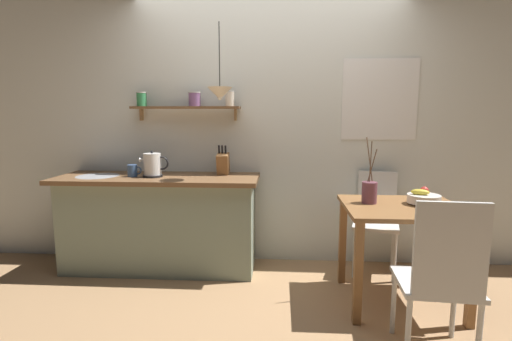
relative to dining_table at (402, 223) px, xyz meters
name	(u,v)px	position (x,y,z in m)	size (l,w,h in m)	color
ground_plane	(266,286)	(-1.03, 0.22, -0.63)	(14.00, 14.00, 0.00)	#A87F56
back_wall	(290,124)	(-0.82, 0.87, 0.72)	(6.80, 0.11, 2.70)	silver
kitchen_counter	(160,222)	(-2.03, 0.54, -0.18)	(1.83, 0.63, 0.88)	gray
wall_shelf	(187,104)	(-1.79, 0.71, 0.90)	(1.01, 0.20, 0.27)	brown
dining_table	(402,223)	(0.00, 0.00, 0.00)	(0.86, 0.76, 0.76)	brown
dining_chair_near	(441,275)	(0.00, -0.72, -0.10)	(0.46, 0.46, 0.98)	silver
dining_chair_far	(376,216)	(-0.03, 0.63, -0.12)	(0.48, 0.48, 0.91)	silver
fruit_bowl	(424,198)	(0.17, 0.05, 0.18)	(0.24, 0.24, 0.13)	silver
twig_vase	(369,192)	(-0.23, 0.07, 0.22)	(0.11, 0.11, 0.51)	brown
electric_kettle	(153,165)	(-2.06, 0.48, 0.36)	(0.26, 0.18, 0.24)	black
knife_block	(223,163)	(-1.45, 0.65, 0.36)	(0.11, 0.16, 0.28)	brown
coffee_mug_by_sink	(133,171)	(-2.24, 0.48, 0.31)	(0.13, 0.09, 0.11)	#3D5B89
pendant_lamp	(220,93)	(-1.43, 0.39, 0.98)	(0.21, 0.21, 0.63)	black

